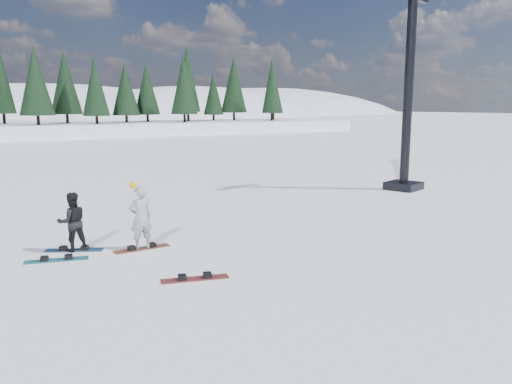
{
  "coord_description": "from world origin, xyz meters",
  "views": [
    {
      "loc": [
        -4.09,
        -11.64,
        3.82
      ],
      "look_at": [
        3.4,
        1.98,
        1.1
      ],
      "focal_mm": 35.0,
      "sensor_mm": 36.0,
      "label": 1
    }
  ],
  "objects_px": {
    "snowboarder_man": "(72,222)",
    "snowboard_loose_c": "(57,260)",
    "snowboard_loose_b": "(195,279)",
    "lift_tower": "(408,107)",
    "snowboarder_woman": "(141,217)"
  },
  "relations": [
    {
      "from": "snowboarder_woman",
      "to": "snowboard_loose_b",
      "type": "relative_size",
      "value": 1.25
    },
    {
      "from": "snowboarder_man",
      "to": "snowboard_loose_c",
      "type": "relative_size",
      "value": 1.05
    },
    {
      "from": "snowboarder_woman",
      "to": "snowboard_loose_c",
      "type": "height_order",
      "value": "snowboarder_woman"
    },
    {
      "from": "snowboard_loose_b",
      "to": "snowboard_loose_c",
      "type": "height_order",
      "value": "same"
    },
    {
      "from": "snowboard_loose_c",
      "to": "snowboarder_woman",
      "type": "bearing_deg",
      "value": 12.06
    },
    {
      "from": "snowboarder_man",
      "to": "snowboard_loose_c",
      "type": "bearing_deg",
      "value": 49.82
    },
    {
      "from": "snowboarder_man",
      "to": "lift_tower",
      "type": "bearing_deg",
      "value": -171.8
    },
    {
      "from": "snowboard_loose_b",
      "to": "snowboard_loose_c",
      "type": "distance_m",
      "value": 3.85
    },
    {
      "from": "snowboard_loose_c",
      "to": "snowboarder_man",
      "type": "bearing_deg",
      "value": 66.15
    },
    {
      "from": "snowboarder_man",
      "to": "snowboard_loose_b",
      "type": "height_order",
      "value": "snowboarder_man"
    },
    {
      "from": "snowboard_loose_c",
      "to": "lift_tower",
      "type": "bearing_deg",
      "value": 26.61
    },
    {
      "from": "lift_tower",
      "to": "snowboarder_woman",
      "type": "bearing_deg",
      "value": 177.11
    },
    {
      "from": "snowboarder_woman",
      "to": "snowboard_loose_b",
      "type": "distance_m",
      "value": 3.03
    },
    {
      "from": "lift_tower",
      "to": "snowboarder_man",
      "type": "bearing_deg",
      "value": 172.78
    },
    {
      "from": "lift_tower",
      "to": "snowboarder_woman",
      "type": "xyz_separation_m",
      "value": [
        -13.24,
        -3.69,
        -2.84
      ]
    }
  ]
}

